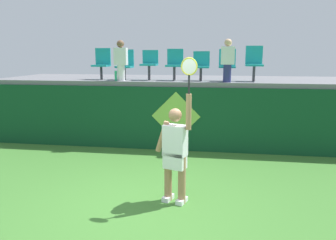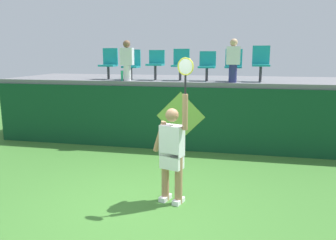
{
  "view_description": "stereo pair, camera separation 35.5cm",
  "coord_description": "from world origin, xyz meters",
  "px_view_note": "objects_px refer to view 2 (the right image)",
  "views": [
    {
      "loc": [
        1.24,
        -5.02,
        2.5
      ],
      "look_at": [
        0.26,
        1.24,
        1.25
      ],
      "focal_mm": 36.03,
      "sensor_mm": 36.0,
      "label": 1
    },
    {
      "loc": [
        1.59,
        -4.95,
        2.5
      ],
      "look_at": [
        0.26,
        1.24,
        1.25
      ],
      "focal_mm": 36.03,
      "sensor_mm": 36.0,
      "label": 2
    }
  ],
  "objects_px": {
    "stadium_chair_6": "(261,62)",
    "spectator_1": "(233,60)",
    "stadium_chair_3": "(181,63)",
    "stadium_chair_2": "(156,63)",
    "stadium_chair_4": "(207,64)",
    "stadium_chair_1": "(132,64)",
    "stadium_chair_5": "(233,64)",
    "tennis_player": "(172,151)",
    "stadium_chair_0": "(109,62)",
    "spectator_0": "(127,60)",
    "water_bottle": "(122,76)"
  },
  "relations": [
    {
      "from": "stadium_chair_3",
      "to": "spectator_1",
      "type": "height_order",
      "value": "spectator_1"
    },
    {
      "from": "tennis_player",
      "to": "spectator_0",
      "type": "distance_m",
      "value": 4.18
    },
    {
      "from": "stadium_chair_5",
      "to": "tennis_player",
      "type": "bearing_deg",
      "value": -102.79
    },
    {
      "from": "stadium_chair_2",
      "to": "stadium_chair_5",
      "type": "distance_m",
      "value": 2.1
    },
    {
      "from": "stadium_chair_0",
      "to": "spectator_1",
      "type": "height_order",
      "value": "spectator_1"
    },
    {
      "from": "stadium_chair_1",
      "to": "tennis_player",
      "type": "bearing_deg",
      "value": -63.16
    },
    {
      "from": "tennis_player",
      "to": "stadium_chair_6",
      "type": "xyz_separation_m",
      "value": [
        1.56,
        3.82,
        1.38
      ]
    },
    {
      "from": "stadium_chair_5",
      "to": "stadium_chair_6",
      "type": "xyz_separation_m",
      "value": [
        0.69,
        0.0,
        0.05
      ]
    },
    {
      "from": "tennis_player",
      "to": "stadium_chair_4",
      "type": "bearing_deg",
      "value": 87.34
    },
    {
      "from": "water_bottle",
      "to": "stadium_chair_4",
      "type": "relative_size",
      "value": 0.35
    },
    {
      "from": "stadium_chair_2",
      "to": "spectator_0",
      "type": "xyz_separation_m",
      "value": [
        -0.7,
        -0.39,
        0.09
      ]
    },
    {
      "from": "stadium_chair_4",
      "to": "water_bottle",
      "type": "bearing_deg",
      "value": -168.74
    },
    {
      "from": "stadium_chair_2",
      "to": "stadium_chair_6",
      "type": "distance_m",
      "value": 2.8
    },
    {
      "from": "spectator_1",
      "to": "stadium_chair_6",
      "type": "bearing_deg",
      "value": 32.99
    },
    {
      "from": "water_bottle",
      "to": "stadium_chair_1",
      "type": "height_order",
      "value": "stadium_chair_1"
    },
    {
      "from": "spectator_1",
      "to": "tennis_player",
      "type": "bearing_deg",
      "value": -104.42
    },
    {
      "from": "stadium_chair_1",
      "to": "spectator_0",
      "type": "xyz_separation_m",
      "value": [
        0.0,
        -0.4,
        0.11
      ]
    },
    {
      "from": "stadium_chair_1",
      "to": "stadium_chair_6",
      "type": "distance_m",
      "value": 3.49
    },
    {
      "from": "stadium_chair_3",
      "to": "spectator_1",
      "type": "bearing_deg",
      "value": -17.58
    },
    {
      "from": "tennis_player",
      "to": "stadium_chair_5",
      "type": "relative_size",
      "value": 2.92
    },
    {
      "from": "stadium_chair_2",
      "to": "stadium_chair_4",
      "type": "relative_size",
      "value": 1.04
    },
    {
      "from": "stadium_chair_3",
      "to": "stadium_chair_4",
      "type": "bearing_deg",
      "value": -0.28
    },
    {
      "from": "stadium_chair_0",
      "to": "spectator_0",
      "type": "bearing_deg",
      "value": -30.79
    },
    {
      "from": "stadium_chair_2",
      "to": "spectator_0",
      "type": "relative_size",
      "value": 0.76
    },
    {
      "from": "stadium_chair_1",
      "to": "stadium_chair_3",
      "type": "distance_m",
      "value": 1.39
    },
    {
      "from": "stadium_chair_3",
      "to": "spectator_0",
      "type": "bearing_deg",
      "value": -164.05
    },
    {
      "from": "stadium_chair_3",
      "to": "spectator_1",
      "type": "relative_size",
      "value": 0.78
    },
    {
      "from": "stadium_chair_1",
      "to": "spectator_1",
      "type": "distance_m",
      "value": 2.84
    },
    {
      "from": "stadium_chair_0",
      "to": "stadium_chair_6",
      "type": "xyz_separation_m",
      "value": [
        4.16,
        0.0,
        0.04
      ]
    },
    {
      "from": "stadium_chair_1",
      "to": "stadium_chair_4",
      "type": "bearing_deg",
      "value": -0.18
    },
    {
      "from": "stadium_chair_3",
      "to": "stadium_chair_6",
      "type": "distance_m",
      "value": 2.1
    },
    {
      "from": "tennis_player",
      "to": "stadium_chair_1",
      "type": "distance_m",
      "value": 4.48
    },
    {
      "from": "stadium_chair_6",
      "to": "spectator_1",
      "type": "xyz_separation_m",
      "value": [
        -0.69,
        -0.45,
        0.05
      ]
    },
    {
      "from": "stadium_chair_1",
      "to": "stadium_chair_2",
      "type": "xyz_separation_m",
      "value": [
        0.7,
        -0.01,
        0.03
      ]
    },
    {
      "from": "tennis_player",
      "to": "stadium_chair_6",
      "type": "distance_m",
      "value": 4.35
    },
    {
      "from": "stadium_chair_5",
      "to": "stadium_chair_6",
      "type": "bearing_deg",
      "value": 0.23
    },
    {
      "from": "tennis_player",
      "to": "stadium_chair_3",
      "type": "distance_m",
      "value": 4.08
    },
    {
      "from": "stadium_chair_5",
      "to": "spectator_0",
      "type": "relative_size",
      "value": 0.78
    },
    {
      "from": "tennis_player",
      "to": "stadium_chair_0",
      "type": "relative_size",
      "value": 2.81
    },
    {
      "from": "spectator_1",
      "to": "stadium_chair_3",
      "type": "bearing_deg",
      "value": 162.42
    },
    {
      "from": "stadium_chair_1",
      "to": "stadium_chair_2",
      "type": "distance_m",
      "value": 0.7
    },
    {
      "from": "water_bottle",
      "to": "stadium_chair_2",
      "type": "xyz_separation_m",
      "value": [
        0.83,
        0.44,
        0.34
      ]
    },
    {
      "from": "stadium_chair_3",
      "to": "spectator_0",
      "type": "distance_m",
      "value": 1.45
    },
    {
      "from": "stadium_chair_1",
      "to": "spectator_1",
      "type": "xyz_separation_m",
      "value": [
        2.8,
        -0.45,
        0.12
      ]
    },
    {
      "from": "tennis_player",
      "to": "stadium_chair_0",
      "type": "distance_m",
      "value": 4.81
    },
    {
      "from": "spectator_0",
      "to": "water_bottle",
      "type": "bearing_deg",
      "value": -158.83
    },
    {
      "from": "stadium_chair_0",
      "to": "tennis_player",
      "type": "bearing_deg",
      "value": -55.69
    },
    {
      "from": "spectator_0",
      "to": "stadium_chair_3",
      "type": "bearing_deg",
      "value": 15.95
    },
    {
      "from": "stadium_chair_0",
      "to": "stadium_chair_6",
      "type": "height_order",
      "value": "stadium_chair_6"
    },
    {
      "from": "spectator_0",
      "to": "stadium_chair_6",
      "type": "bearing_deg",
      "value": 6.57
    }
  ]
}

